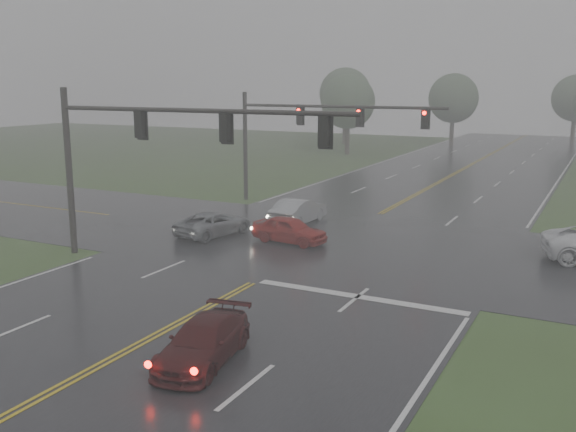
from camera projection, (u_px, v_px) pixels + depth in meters
The scene contains 13 objects.
main_road at pixel (313, 251), 31.60m from camera, with size 18.00×160.00×0.02m, color black.
cross_street at pixel (329, 242), 33.35m from camera, with size 120.00×14.00×0.02m, color black.
stop_bar at pixel (358, 297), 24.72m from camera, with size 8.50×0.50×0.01m, color silver.
sedan_maroon at pixel (204, 362), 18.97m from camera, with size 1.74×4.29×1.24m, color #36090A.
sedan_red at pixel (289, 243), 33.13m from camera, with size 1.60×3.98×1.36m, color #9A120E.
sedan_silver at pixel (298, 224), 37.56m from camera, with size 1.60×4.58×1.51m, color #939599.
car_grey at pixel (214, 235), 34.74m from camera, with size 2.12×4.60×1.28m, color slate.
signal_gantry_near at pixel (144, 142), 28.06m from camera, with size 14.82×0.35×7.91m.
signal_gantry_far at pixel (302, 126), 42.40m from camera, with size 14.17×0.38×7.50m.
tree_nw_a at pixel (348, 102), 73.08m from camera, with size 6.21×6.21×9.12m.
tree_n_mid at pixel (453, 98), 82.76m from camera, with size 6.37×6.37×9.35m.
tree_nw_b at pixel (345, 94), 85.63m from camera, with size 6.91×6.91×10.15m.
tree_n_far at pixel (576, 98), 86.38m from camera, with size 6.30×6.30×9.25m.
Camera 1 is at (12.83, -7.80, 8.10)m, focal length 40.00 mm.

